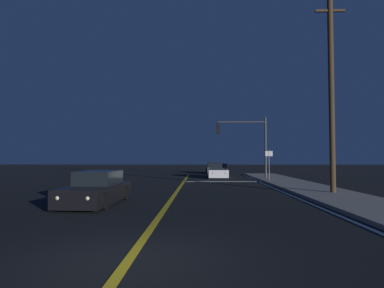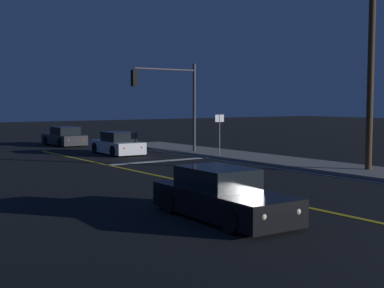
{
  "view_description": "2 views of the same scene",
  "coord_description": "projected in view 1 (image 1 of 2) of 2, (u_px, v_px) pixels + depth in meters",
  "views": [
    {
      "loc": [
        1.35,
        -5.96,
        1.91
      ],
      "look_at": [
        0.71,
        17.1,
        2.85
      ],
      "focal_mm": 30.59,
      "sensor_mm": 36.0,
      "label": 1
    },
    {
      "loc": [
        -11.6,
        -3.38,
        3.06
      ],
      "look_at": [
        1.47,
        14.86,
        1.3
      ],
      "focal_mm": 49.45,
      "sensor_mm": 36.0,
      "label": 2
    }
  ],
  "objects": [
    {
      "name": "car_side_waiting_white",
      "position": [
        218.0,
        172.0,
        30.4
      ],
      "size": [
        1.97,
        4.26,
        1.34
      ],
      "rotation": [
        0.0,
        0.0,
        -0.04
      ],
      "color": "silver",
      "rests_on": "ground"
    },
    {
      "name": "utility_pole_right",
      "position": [
        331.0,
        84.0,
        16.66
      ],
      "size": [
        1.79,
        0.28,
        10.85
      ],
      "color": "#42301E",
      "rests_on": "ground"
    },
    {
      "name": "lane_line_center",
      "position": [
        175.0,
        195.0,
        16.6
      ],
      "size": [
        0.2,
        36.41,
        0.01
      ],
      "primitive_type": "cube",
      "color": "gold",
      "rests_on": "ground"
    },
    {
      "name": "car_following_oncoming_charcoal",
      "position": [
        214.0,
        169.0,
        38.35
      ],
      "size": [
        1.89,
        4.35,
        1.34
      ],
      "rotation": [
        0.0,
        0.0,
        0.01
      ],
      "color": "#2D2D33",
      "rests_on": "ground"
    },
    {
      "name": "ground_plane",
      "position": [
        127.0,
        263.0,
        5.91
      ],
      "size": [
        160.0,
        160.0,
        0.0
      ],
      "primitive_type": "plane",
      "color": "black"
    },
    {
      "name": "traffic_signal_near_right",
      "position": [
        247.0,
        138.0,
        28.1
      ],
      "size": [
        4.31,
        0.28,
        5.35
      ],
      "rotation": [
        0.0,
        0.0,
        3.14
      ],
      "color": "#38383D",
      "rests_on": "ground"
    },
    {
      "name": "lane_line_edge_right",
      "position": [
        290.0,
        195.0,
        16.44
      ],
      "size": [
        0.16,
        36.41,
        0.01
      ],
      "primitive_type": "cube",
      "color": "silver",
      "rests_on": "ground"
    },
    {
      "name": "car_mid_block_black",
      "position": [
        97.0,
        190.0,
        13.38
      ],
      "size": [
        1.95,
        4.59,
        1.34
      ],
      "rotation": [
        0.0,
        0.0,
        3.1
      ],
      "color": "black",
      "rests_on": "ground"
    },
    {
      "name": "stop_bar",
      "position": [
        223.0,
        181.0,
        25.72
      ],
      "size": [
        6.1,
        0.5,
        0.01
      ],
      "primitive_type": "cube",
      "color": "silver",
      "rests_on": "ground"
    },
    {
      "name": "sidewalk_right",
      "position": [
        327.0,
        194.0,
        16.4
      ],
      "size": [
        3.2,
        38.55,
        0.15
      ],
      "primitive_type": "cube",
      "color": "gray",
      "rests_on": "ground"
    },
    {
      "name": "street_sign_corner",
      "position": [
        269.0,
        161.0,
        25.19
      ],
      "size": [
        0.56,
        0.09,
        2.44
      ],
      "color": "slate",
      "rests_on": "ground"
    }
  ]
}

